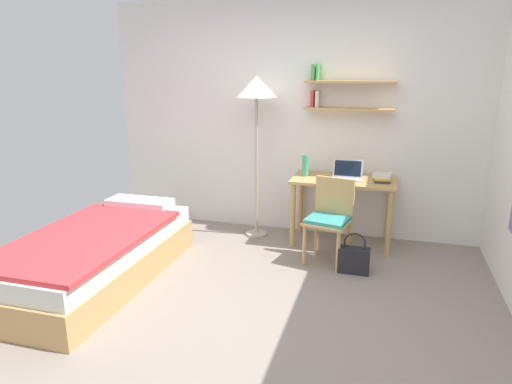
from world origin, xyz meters
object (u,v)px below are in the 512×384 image
at_px(standing_lamp, 257,94).
at_px(water_bottle, 305,165).
at_px(desk_chair, 330,216).
at_px(laptop, 347,174).
at_px(desk, 343,191).
at_px(handbag, 354,259).
at_px(book_stack, 382,178).
at_px(bed, 96,255).

height_order(standing_lamp, water_bottle, standing_lamp).
distance_m(desk_chair, standing_lamp, 1.52).
height_order(desk_chair, laptop, laptop).
bearing_deg(laptop, desk, -134.63).
xyz_separation_m(desk, handbag, (0.19, -0.72, -0.46)).
height_order(desk, handbag, desk).
xyz_separation_m(book_stack, handbag, (-0.20, -0.71, -0.63)).
relative_size(water_bottle, book_stack, 1.07).
relative_size(desk_chair, standing_lamp, 0.46).
xyz_separation_m(laptop, water_bottle, (-0.45, -0.00, 0.06)).
distance_m(desk_chair, laptop, 0.63).
distance_m(bed, desk_chair, 2.21).
xyz_separation_m(desk_chair, water_bottle, (-0.35, 0.54, 0.38)).
relative_size(bed, desk_chair, 2.49).
relative_size(bed, book_stack, 9.52).
height_order(standing_lamp, book_stack, standing_lamp).
distance_m(standing_lamp, water_bottle, 0.92).
bearing_deg(handbag, laptop, 102.16).
distance_m(laptop, water_bottle, 0.45).
height_order(desk_chair, water_bottle, water_bottle).
relative_size(bed, handbag, 5.21).
bearing_deg(standing_lamp, book_stack, 0.10).
bearing_deg(desk, handbag, -74.90).
xyz_separation_m(standing_lamp, laptop, (0.99, 0.04, -0.81)).
bearing_deg(bed, laptop, 36.90).
distance_m(laptop, book_stack, 0.36).
distance_m(standing_lamp, book_stack, 1.58).
xyz_separation_m(bed, desk_chair, (1.95, 1.00, 0.23)).
bearing_deg(bed, standing_lamp, 54.65).
relative_size(book_stack, handbag, 0.55).
bearing_deg(laptop, standing_lamp, -177.63).
bearing_deg(water_bottle, book_stack, -2.43).
xyz_separation_m(bed, water_bottle, (1.61, 1.54, 0.60)).
bearing_deg(handbag, desk_chair, 141.80).
bearing_deg(handbag, standing_lamp, 148.37).
distance_m(desk, laptop, 0.19).
distance_m(desk, book_stack, 0.43).
bearing_deg(desk_chair, laptop, 79.18).
height_order(laptop, book_stack, laptop).
bearing_deg(water_bottle, desk_chair, -57.22).
bearing_deg(bed, book_stack, 31.93).
bearing_deg(desk_chair, book_stack, 47.37).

